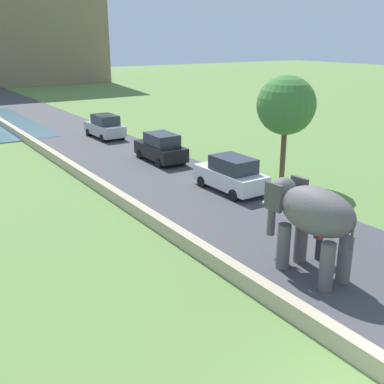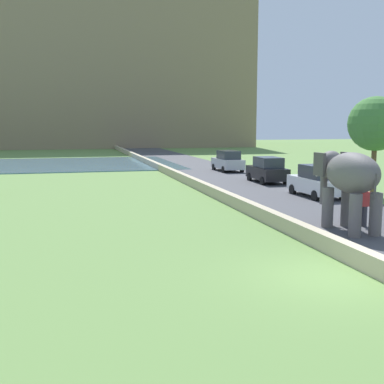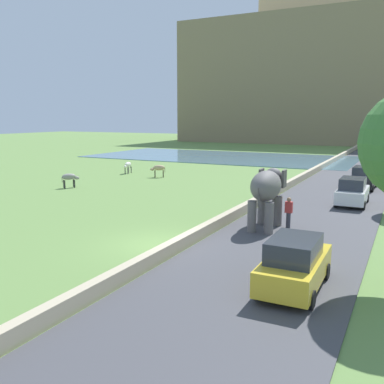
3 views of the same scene
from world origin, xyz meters
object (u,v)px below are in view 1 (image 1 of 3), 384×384
at_px(person_beside_elephant, 320,237).
at_px(elephant, 311,215).
at_px(car_black, 161,148).
at_px(car_silver, 105,127).
at_px(car_white, 231,174).

bearing_deg(person_beside_elephant, elephant, -157.55).
height_order(elephant, car_black, elephant).
xyz_separation_m(person_beside_elephant, car_silver, (2.14, 23.04, 0.03)).
xyz_separation_m(elephant, car_white, (3.16, 8.03, -1.14)).
relative_size(elephant, car_black, 0.86).
bearing_deg(person_beside_elephant, car_silver, 84.70).
distance_m(elephant, person_beside_elephant, 1.61).
distance_m(person_beside_elephant, car_white, 7.90).
relative_size(person_beside_elephant, car_black, 0.40).
xyz_separation_m(elephant, car_black, (3.16, 14.97, -1.14)).
relative_size(car_white, car_black, 0.99).
bearing_deg(car_silver, car_white, -90.00).
xyz_separation_m(elephant, person_beside_elephant, (1.02, 0.42, -1.16)).
relative_size(person_beside_elephant, car_silver, 0.40).
bearing_deg(person_beside_elephant, car_white, 74.30).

